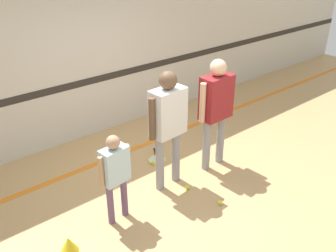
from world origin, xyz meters
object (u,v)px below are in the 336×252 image
at_px(racket_spare_on_floor, 157,159).
at_px(tennis_ball_by_spare_racket, 161,146).
at_px(tennis_ball_stray_left, 153,163).
at_px(person_instructor, 168,118).
at_px(person_student_right, 216,103).
at_px(person_student_left, 115,170).
at_px(tennis_ball_stray_right, 220,203).
at_px(tennis_ball_near_instructor, 188,188).
at_px(training_cone, 69,245).

bearing_deg(racket_spare_on_floor, tennis_ball_by_spare_racket, -17.57).
bearing_deg(tennis_ball_stray_left, person_instructor, -104.83).
height_order(person_instructor, tennis_ball_by_spare_racket, person_instructor).
bearing_deg(person_student_right, person_student_left, 2.38).
distance_m(person_instructor, person_student_right, 0.88).
bearing_deg(racket_spare_on_floor, tennis_ball_stray_right, -151.79).
distance_m(racket_spare_on_floor, tennis_ball_stray_left, 0.15).
relative_size(person_student_left, tennis_ball_near_instructor, 18.58).
bearing_deg(tennis_ball_near_instructor, racket_spare_on_floor, 80.48).
xyz_separation_m(racket_spare_on_floor, tennis_ball_near_instructor, (-0.15, -0.91, 0.02)).
xyz_separation_m(person_instructor, tennis_ball_near_instructor, (0.12, -0.30, -1.05)).
xyz_separation_m(tennis_ball_near_instructor, training_cone, (-1.86, -0.00, 0.07)).
height_order(tennis_ball_near_instructor, tennis_ball_stray_left, same).
bearing_deg(tennis_ball_stray_right, person_instructor, 105.75).
distance_m(tennis_ball_near_instructor, tennis_ball_by_spare_racket, 1.26).
distance_m(tennis_ball_by_spare_racket, tennis_ball_stray_left, 0.54).
height_order(tennis_ball_near_instructor, tennis_ball_stray_right, same).
height_order(person_student_right, tennis_ball_near_instructor, person_student_right).
bearing_deg(tennis_ball_stray_right, training_cone, 164.89).
bearing_deg(person_student_right, tennis_ball_stray_right, 48.91).
relative_size(racket_spare_on_floor, training_cone, 2.47).
bearing_deg(tennis_ball_stray_right, person_student_right, 50.24).
height_order(person_student_right, tennis_ball_by_spare_racket, person_student_right).
bearing_deg(tennis_ball_stray_right, person_student_left, 151.78).
xyz_separation_m(person_student_left, racket_spare_on_floor, (1.26, 0.79, -0.75)).
height_order(tennis_ball_by_spare_racket, tennis_ball_stray_left, same).
xyz_separation_m(tennis_ball_near_instructor, tennis_ball_stray_left, (0.02, 0.84, 0.00)).
height_order(person_student_left, tennis_ball_near_instructor, person_student_left).
height_order(person_instructor, training_cone, person_instructor).
height_order(tennis_ball_near_instructor, tennis_ball_by_spare_racket, same).
relative_size(tennis_ball_by_spare_racket, tennis_ball_stray_right, 1.00).
bearing_deg(tennis_ball_stray_right, tennis_ball_stray_left, 93.69).
distance_m(tennis_ball_by_spare_racket, tennis_ball_stray_right, 1.74).
relative_size(person_instructor, person_student_left, 1.43).
relative_size(person_instructor, training_cone, 7.99).
distance_m(person_student_right, tennis_ball_by_spare_racket, 1.44).
xyz_separation_m(person_instructor, tennis_ball_stray_right, (0.23, -0.83, -1.05)).
distance_m(person_instructor, tennis_ball_by_spare_racket, 1.48).
distance_m(person_student_right, racket_spare_on_floor, 1.40).
xyz_separation_m(person_instructor, tennis_ball_by_spare_racket, (0.57, 0.88, -1.05)).
bearing_deg(racket_spare_on_floor, tennis_ball_stray_left, 147.21).
distance_m(person_student_left, tennis_ball_near_instructor, 1.33).
xyz_separation_m(person_student_left, person_student_right, (1.86, 0.12, 0.32)).
bearing_deg(tennis_ball_stray_right, tennis_ball_by_spare_racket, 79.06).
relative_size(person_instructor, racket_spare_on_floor, 3.23).
bearing_deg(tennis_ball_stray_left, tennis_ball_near_instructor, -91.48).
relative_size(person_instructor, tennis_ball_near_instructor, 26.49).
bearing_deg(tennis_ball_stray_left, person_student_left, -147.27).
relative_size(racket_spare_on_floor, tennis_ball_stray_left, 8.20).
bearing_deg(racket_spare_on_floor, person_student_left, 152.07).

